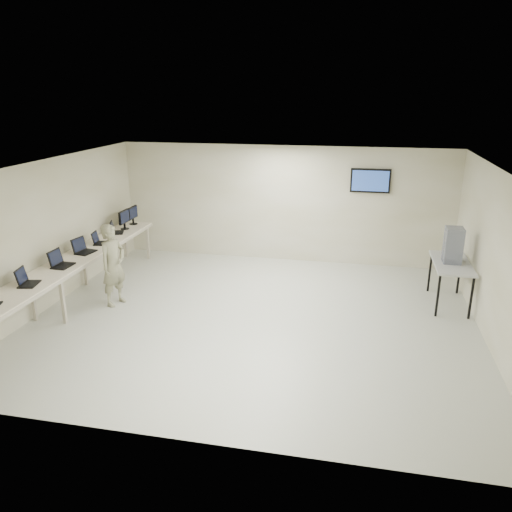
# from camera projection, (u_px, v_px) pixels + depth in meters

# --- Properties ---
(room) EXTENTS (8.01, 7.01, 2.81)m
(room) POSITION_uv_depth(u_px,v_px,m) (256.00, 245.00, 8.84)
(room) COLOR #ABADA3
(room) RESTS_ON ground
(workbench) EXTENTS (0.76, 6.00, 0.90)m
(workbench) POSITION_uv_depth(u_px,v_px,m) (73.00, 263.00, 9.67)
(workbench) COLOR silver
(workbench) RESTS_ON ground
(laptop_1) EXTENTS (0.37, 0.41, 0.29)m
(laptop_1) POSITION_uv_depth(u_px,v_px,m) (26.00, 280.00, 8.38)
(laptop_1) COLOR black
(laptop_1) RESTS_ON workbench
(laptop_2) EXTENTS (0.34, 0.41, 0.31)m
(laptop_2) POSITION_uv_depth(u_px,v_px,m) (60.00, 262.00, 9.26)
(laptop_2) COLOR black
(laptop_2) RESTS_ON workbench
(laptop_3) EXTENTS (0.38, 0.44, 0.31)m
(laptop_3) POSITION_uv_depth(u_px,v_px,m) (83.00, 249.00, 10.04)
(laptop_3) COLOR black
(laptop_3) RESTS_ON workbench
(laptop_4) EXTENTS (0.32, 0.36, 0.26)m
(laptop_4) POSITION_uv_depth(u_px,v_px,m) (98.00, 241.00, 10.63)
(laptop_4) COLOR black
(laptop_4) RESTS_ON workbench
(laptop_5) EXTENTS (0.39, 0.41, 0.27)m
(laptop_5) POSITION_uv_depth(u_px,v_px,m) (115.00, 230.00, 11.44)
(laptop_5) COLOR black
(laptop_5) RESTS_ON workbench
(monitor_near) EXTENTS (0.20, 0.45, 0.45)m
(monitor_near) POSITION_uv_depth(u_px,v_px,m) (124.00, 218.00, 11.69)
(monitor_near) COLOR black
(monitor_near) RESTS_ON workbench
(monitor_far) EXTENTS (0.20, 0.44, 0.44)m
(monitor_far) POSITION_uv_depth(u_px,v_px,m) (133.00, 214.00, 12.12)
(monitor_far) COLOR black
(monitor_far) RESTS_ON workbench
(soldier) EXTENTS (0.55, 0.68, 1.62)m
(soldier) POSITION_uv_depth(u_px,v_px,m) (113.00, 265.00, 9.62)
(soldier) COLOR #616A4C
(soldier) RESTS_ON ground
(side_table) EXTENTS (0.68, 1.45, 0.87)m
(side_table) POSITION_uv_depth(u_px,v_px,m) (452.00, 266.00, 9.60)
(side_table) COLOR #A1A1A1
(side_table) RESTS_ON ground
(storage_bins) EXTENTS (0.32, 0.36, 0.68)m
(storage_bins) POSITION_uv_depth(u_px,v_px,m) (453.00, 245.00, 9.48)
(storage_bins) COLOR slate
(storage_bins) RESTS_ON side_table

